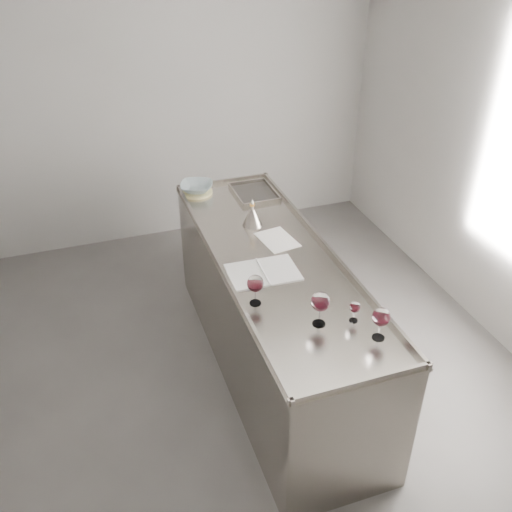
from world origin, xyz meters
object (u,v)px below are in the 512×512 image
object	(u,v)px
notebook	(263,272)
ceramic_bowl	(197,187)
counter	(273,315)
wine_glass_right	(381,318)
wine_glass_small	(355,308)
wine_glass_left	(255,284)
wine_glass_middle	(320,302)
wine_funnel	(252,217)

from	to	relation	value
notebook	ceramic_bowl	distance (m)	1.23
counter	wine_glass_right	bearing A→B (deg)	-75.13
wine_glass_small	ceramic_bowl	xyz separation A→B (m)	(-0.43, 1.82, -0.04)
wine_glass_left	wine_glass_middle	xyz separation A→B (m)	(0.27, -0.29, 0.01)
wine_glass_right	ceramic_bowl	xyz separation A→B (m)	(-0.49, 1.99, -0.08)
wine_glass_middle	wine_glass_left	bearing A→B (deg)	132.76
wine_glass_left	wine_glass_right	world-z (taller)	wine_glass_right
wine_glass_small	ceramic_bowl	world-z (taller)	wine_glass_small
counter	ceramic_bowl	distance (m)	1.22
wine_funnel	wine_glass_small	bearing A→B (deg)	-81.27
wine_glass_left	notebook	xyz separation A→B (m)	(0.15, 0.27, -0.13)
ceramic_bowl	notebook	bearing A→B (deg)	-84.59
notebook	wine_funnel	world-z (taller)	wine_funnel
wine_glass_left	wine_glass_middle	world-z (taller)	wine_glass_middle
wine_glass_middle	wine_glass_small	size ratio (longest dim) A/B	1.63
wine_glass_middle	counter	bearing A→B (deg)	89.40
wine_glass_right	notebook	distance (m)	0.87
wine_glass_middle	wine_funnel	size ratio (longest dim) A/B	0.98
counter	notebook	xyz separation A→B (m)	(-0.13, -0.14, 0.47)
wine_glass_middle	ceramic_bowl	distance (m)	1.80
wine_glass_middle	wine_glass_small	world-z (taller)	wine_glass_middle
wine_glass_middle	wine_funnel	world-z (taller)	wine_funnel
wine_glass_small	wine_glass_right	bearing A→B (deg)	-71.31
wine_glass_middle	wine_glass_small	distance (m)	0.20
wine_glass_left	wine_glass_middle	bearing A→B (deg)	-47.24
counter	wine_glass_left	distance (m)	0.78
wine_glass_right	notebook	bearing A→B (deg)	115.79
wine_glass_left	wine_glass_right	size ratio (longest dim) A/B	0.99
wine_glass_right	wine_glass_small	xyz separation A→B (m)	(-0.06, 0.17, -0.05)
wine_glass_middle	wine_funnel	distance (m)	1.16
notebook	wine_glass_middle	bearing A→B (deg)	-75.39
wine_glass_small	ceramic_bowl	distance (m)	1.87
counter	wine_glass_right	size ratio (longest dim) A/B	12.71
wine_glass_right	wine_glass_middle	bearing A→B (deg)	140.29
wine_glass_right	ceramic_bowl	world-z (taller)	wine_glass_right
wine_glass_right	wine_glass_small	distance (m)	0.19
counter	wine_funnel	world-z (taller)	wine_funnel
wine_glass_middle	ceramic_bowl	world-z (taller)	wine_glass_middle
counter	wine_glass_small	world-z (taller)	wine_glass_small
wine_glass_small	notebook	distance (m)	0.68
wine_glass_small	wine_funnel	distance (m)	1.21
wine_glass_left	notebook	distance (m)	0.34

